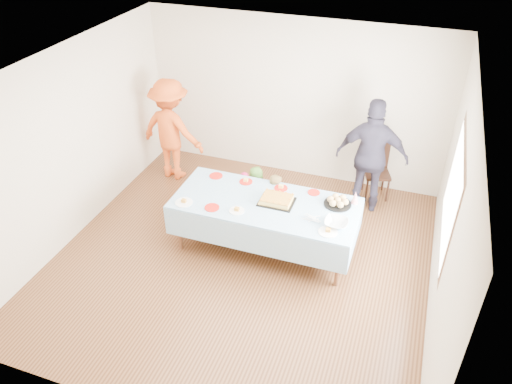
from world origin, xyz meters
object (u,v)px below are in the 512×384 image
birthday_cake (277,200)px  party_table (265,206)px  adult_left (171,130)px  dining_chair (377,167)px

birthday_cake → party_table: bearing=-160.2°
birthday_cake → adult_left: (-2.25, 1.29, 0.06)m
dining_chair → birthday_cake: bearing=-139.2°
party_table → dining_chair: (1.26, 1.92, -0.22)m
party_table → birthday_cake: birthday_cake is taller
party_table → birthday_cake: bearing=19.8°
birthday_cake → adult_left: adult_left is taller
birthday_cake → adult_left: 2.59m
party_table → birthday_cake: size_ratio=5.32×
birthday_cake → dining_chair: bearing=59.2°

